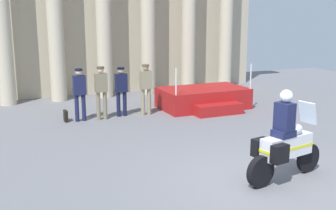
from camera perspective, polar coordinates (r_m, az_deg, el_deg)
ground_plane at (r=8.94m, az=12.63°, el=-10.05°), size 28.00×28.00×0.00m
reviewing_stand at (r=15.15m, az=4.94°, el=0.86°), size 3.08×2.32×1.64m
officer_in_row_0 at (r=13.46m, az=-11.99°, el=1.96°), size 0.38×0.24×1.69m
officer_in_row_1 at (r=13.53m, az=-9.11°, el=2.24°), size 0.38×0.24×1.73m
officer_in_row_2 at (r=13.90m, az=-6.41°, el=2.37°), size 0.38×0.24×1.65m
officer_in_row_3 at (r=14.01m, az=-3.05°, el=2.71°), size 0.38×0.24×1.72m
motorcycle_with_rider at (r=8.83m, az=15.62°, el=-5.03°), size 2.08×0.79×1.90m
briefcase_on_ground at (r=13.66m, az=-13.80°, el=-1.47°), size 0.10×0.32×0.36m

